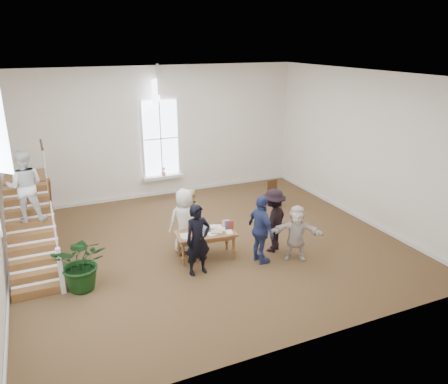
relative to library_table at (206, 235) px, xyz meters
name	(u,v)px	position (x,y,z in m)	size (l,w,h in m)	color
ground	(209,244)	(0.36, 0.68, -0.62)	(10.00, 10.00, 0.00)	#4C361E
room_shell	(163,184)	(0.36, 5.07, -0.22)	(10.49, 10.00, 10.00)	white
staircase	(28,203)	(-3.98, 1.43, 1.00)	(1.10, 4.10, 2.92)	brown
library_table	(206,235)	(0.00, 0.00, 0.00)	(1.57, 0.91, 0.77)	brown
police_officer	(198,240)	(-0.45, -0.65, 0.25)	(0.64, 0.42, 1.75)	black
elderly_woman	(185,221)	(-0.35, 0.60, 0.23)	(0.84, 0.54, 1.71)	silver
person_yellow	(189,215)	(-0.05, 1.10, 0.14)	(0.74, 0.58, 1.52)	#F7DF9A
woman_cluster_a	(261,230)	(1.17, -0.76, 0.26)	(1.04, 0.43, 1.77)	navy
woman_cluster_b	(273,220)	(1.77, -0.31, 0.23)	(1.10, 0.63, 1.70)	black
woman_cluster_c	(296,233)	(2.07, -0.96, 0.10)	(1.34, 0.43, 1.44)	silver
floor_plant	(82,262)	(-3.04, -0.26, 0.03)	(1.18, 1.02, 1.31)	black
side_chair	(274,192)	(3.43, 2.51, -0.13)	(0.42, 0.42, 0.89)	#32190D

